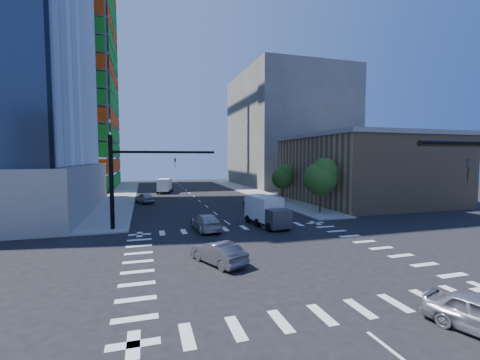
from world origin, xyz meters
name	(u,v)px	position (x,y,z in m)	size (l,w,h in m)	color
ground	(268,255)	(0.00, 0.00, 0.00)	(160.00, 160.00, 0.00)	black
road_markings	(268,254)	(0.00, 0.00, 0.01)	(20.00, 20.00, 0.01)	silver
sidewalk_ne	(253,192)	(12.50, 40.00, 0.07)	(5.00, 60.00, 0.15)	#9B9792
sidewalk_nw	(122,196)	(-12.50, 40.00, 0.07)	(5.00, 60.00, 0.15)	#9B9792
construction_building	(56,80)	(-27.41, 61.93, 24.61)	(25.16, 34.50, 70.60)	slate
commercial_building	(364,168)	(25.00, 22.00, 5.31)	(20.50, 22.50, 10.60)	#987E58
bg_building_ne	(287,130)	(27.00, 55.00, 14.00)	(24.00, 30.00, 28.00)	#605D56
signal_mast_nw	(128,173)	(-10.00, 11.50, 5.49)	(10.20, 0.40, 9.00)	black
tree_south	(322,176)	(12.63, 13.90, 4.69)	(4.16, 4.16, 6.82)	#382316
tree_north	(284,176)	(12.93, 25.90, 3.99)	(3.54, 3.52, 5.78)	#382316
car_nb_far	(254,204)	(5.88, 20.10, 0.70)	(2.32, 5.03, 1.40)	black
car_sb_near	(206,222)	(-2.86, 9.02, 0.77)	(2.16, 5.31, 1.54)	#B2B2B2
car_sb_mid	(145,198)	(-8.50, 30.15, 0.80)	(1.89, 4.69, 1.60)	#95969C
car_sb_cross	(218,253)	(-3.93, -0.94, 0.74)	(1.57, 4.51, 1.48)	#4D4E53
box_truck_near	(268,214)	(3.48, 8.93, 1.32)	(3.10, 5.93, 2.98)	black
box_truck_far	(165,187)	(-4.56, 43.72, 1.27)	(3.48, 5.87, 2.88)	black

